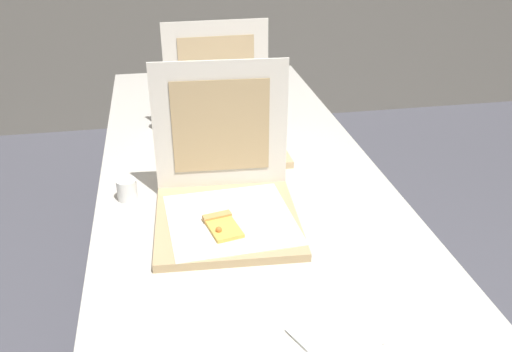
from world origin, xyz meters
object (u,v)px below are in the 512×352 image
object	(u,v)px
table	(240,183)
pizza_box_middle	(224,129)
cup_white_far	(159,120)
napkin_pile	(336,339)
pizza_box_front	(226,199)
cup_white_near_center	(127,190)

from	to	relation	value
table	pizza_box_middle	world-z (taller)	pizza_box_middle
cup_white_far	napkin_pile	distance (m)	1.19
pizza_box_front	cup_white_near_center	size ratio (longest dim) A/B	6.42
pizza_box_front	cup_white_far	world-z (taller)	pizza_box_front
pizza_box_front	cup_white_far	bearing A→B (deg)	106.93
pizza_box_middle	cup_white_far	size ratio (longest dim) A/B	6.42
table	cup_white_near_center	size ratio (longest dim) A/B	35.99
pizza_box_front	pizza_box_middle	distance (m)	0.48
cup_white_far	napkin_pile	world-z (taller)	cup_white_far
pizza_box_front	pizza_box_middle	world-z (taller)	same
table	cup_white_near_center	distance (m)	0.37
cup_white_far	pizza_box_front	bearing A→B (deg)	-76.54
pizza_box_front	napkin_pile	world-z (taller)	pizza_box_front
cup_white_near_center	napkin_pile	size ratio (longest dim) A/B	0.32
table	pizza_box_middle	size ratio (longest dim) A/B	5.60
table	cup_white_far	xyz separation A→B (m)	(-0.24, 0.39, 0.08)
table	pizza_box_front	xyz separation A→B (m)	(-0.08, -0.27, 0.10)
table	cup_white_far	world-z (taller)	cup_white_far
pizza_box_middle	cup_white_near_center	bearing A→B (deg)	-135.58
pizza_box_middle	cup_white_near_center	size ratio (longest dim) A/B	6.42
table	pizza_box_middle	distance (m)	0.23
cup_white_near_center	pizza_box_front	bearing A→B (deg)	-29.42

